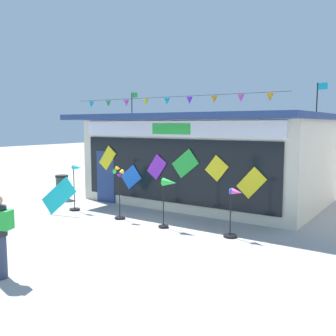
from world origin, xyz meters
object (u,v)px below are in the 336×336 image
object	(u,v)px
wind_spinner_left	(119,188)
wind_spinner_center_left	(168,191)
kite_shop_building	(209,157)
trash_bin	(62,187)
display_kite_on_ground	(59,196)
wind_spinner_far_left	(76,184)
wind_spinner_center_right	(233,211)

from	to	relation	value
wind_spinner_left	wind_spinner_center_left	xyz separation A→B (m)	(1.94, -0.04, 0.12)
wind_spinner_left	wind_spinner_center_left	world-z (taller)	wind_spinner_left
kite_shop_building	trash_bin	size ratio (longest dim) A/B	9.13
wind_spinner_left	display_kite_on_ground	distance (m)	2.24
wind_spinner_far_left	wind_spinner_left	size ratio (longest dim) A/B	0.95
trash_bin	wind_spinner_center_right	bearing A→B (deg)	-7.09
wind_spinner_center_right	wind_spinner_left	bearing A→B (deg)	-177.24
kite_shop_building	wind_spinner_center_right	size ratio (longest dim) A/B	6.69
trash_bin	display_kite_on_ground	size ratio (longest dim) A/B	0.81
wind_spinner_far_left	trash_bin	xyz separation A→B (m)	(-2.10, 1.13, -0.45)
wind_spinner_center_right	trash_bin	distance (m)	8.11
trash_bin	display_kite_on_ground	bearing A→B (deg)	-42.29
wind_spinner_far_left	display_kite_on_ground	size ratio (longest dim) A/B	1.35
kite_shop_building	display_kite_on_ground	xyz separation A→B (m)	(-2.96, -5.12, -1.08)
wind_spinner_center_left	wind_spinner_center_right	world-z (taller)	wind_spinner_center_left
wind_spinner_center_right	display_kite_on_ground	distance (m)	6.07
kite_shop_building	wind_spinner_far_left	distance (m)	5.32
display_kite_on_ground	trash_bin	bearing A→B (deg)	137.71
wind_spinner_center_left	display_kite_on_ground	size ratio (longest dim) A/B	1.23
wind_spinner_center_left	wind_spinner_far_left	bearing A→B (deg)	178.53
wind_spinner_center_right	trash_bin	xyz separation A→B (m)	(-8.05, 1.00, -0.24)
wind_spinner_center_left	trash_bin	xyz separation A→B (m)	(-6.09, 1.23, -0.62)
display_kite_on_ground	wind_spinner_center_right	bearing A→B (deg)	8.02
wind_spinner_far_left	wind_spinner_center_left	size ratio (longest dim) A/B	1.09
wind_spinner_center_left	trash_bin	distance (m)	6.24
wind_spinner_center_right	kite_shop_building	bearing A→B (deg)	125.55
trash_bin	display_kite_on_ground	xyz separation A→B (m)	(2.03, -1.85, 0.14)
kite_shop_building	wind_spinner_center_left	bearing A→B (deg)	-76.33
wind_spinner_far_left	trash_bin	size ratio (longest dim) A/B	1.66
kite_shop_building	display_kite_on_ground	size ratio (longest dim) A/B	7.42
kite_shop_building	trash_bin	xyz separation A→B (m)	(-4.99, -3.27, -1.23)
wind_spinner_left	display_kite_on_ground	size ratio (longest dim) A/B	1.42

